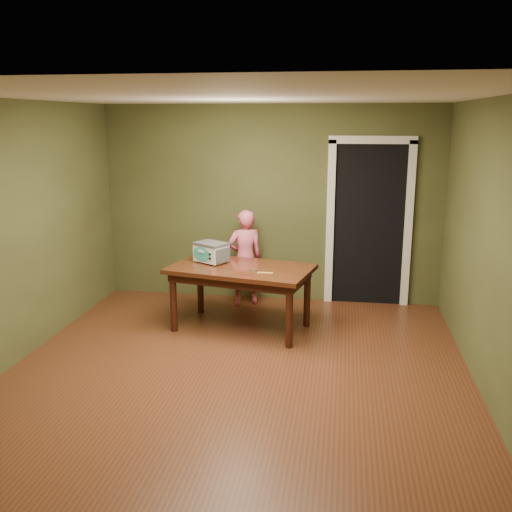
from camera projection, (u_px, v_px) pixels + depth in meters
The scene contains 8 objects.
floor at pixel (236, 376), 5.49m from camera, with size 5.00×5.00×0.00m, color #5C301A.
room_shell at pixel (234, 200), 5.09m from camera, with size 4.52×5.02×2.61m.
doorway at pixel (368, 221), 7.71m from camera, with size 1.10×0.66×2.25m.
dining_table at pixel (241, 275), 6.58m from camera, with size 1.75×1.21×0.75m.
toy_oven at pixel (211, 252), 6.73m from camera, with size 0.45×0.41×0.24m.
baking_pan at pixel (253, 270), 6.39m from camera, with size 0.10×0.10×0.02m.
spatula at pixel (265, 273), 6.29m from camera, with size 0.18×0.03×0.01m, color #D1C05B.
child at pixel (245, 258), 7.44m from camera, with size 0.46×0.30×1.27m, color #E45E7F.
Camera 1 is at (0.97, -4.97, 2.41)m, focal length 40.00 mm.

